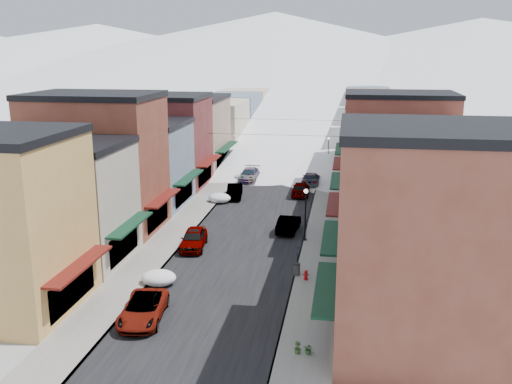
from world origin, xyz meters
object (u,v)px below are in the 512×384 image
(car_silver_sedan, at_px, (194,239))
(trash_can, at_px, (297,269))
(car_dark_hatch, at_px, (235,191))
(car_white_suv, at_px, (143,309))
(fire_hydrant, at_px, (306,275))
(streetlamp_near, at_px, (306,208))
(car_green_sedan, at_px, (289,223))

(car_silver_sedan, height_order, trash_can, car_silver_sedan)
(car_dark_hatch, relative_size, trash_can, 5.14)
(car_silver_sedan, height_order, car_dark_hatch, car_silver_sedan)
(car_white_suv, distance_m, fire_hydrant, 12.07)
(car_white_suv, height_order, trash_can, car_white_suv)
(car_white_suv, distance_m, streetlamp_near, 18.52)
(streetlamp_near, bearing_deg, fire_hydrant, -85.18)
(trash_can, height_order, streetlamp_near, streetlamp_near)
(car_white_suv, xyz_separation_m, fire_hydrant, (9.44, 7.52, -0.25))
(car_white_suv, bearing_deg, trash_can, 36.57)
(car_dark_hatch, relative_size, fire_hydrant, 6.25)
(fire_hydrant, bearing_deg, car_white_suv, -141.48)
(car_dark_hatch, height_order, streetlamp_near, streetlamp_near)
(fire_hydrant, distance_m, streetlamp_near, 9.06)
(car_dark_hatch, relative_size, streetlamp_near, 1.00)
(car_silver_sedan, xyz_separation_m, car_dark_hatch, (0.18, 16.65, -0.07))
(car_white_suv, relative_size, car_dark_hatch, 1.16)
(car_green_sedan, bearing_deg, trash_can, 103.84)
(car_silver_sedan, distance_m, trash_can, 10.27)
(car_silver_sedan, bearing_deg, car_green_sedan, 31.39)
(car_green_sedan, relative_size, trash_can, 5.15)
(car_dark_hatch, height_order, fire_hydrant, car_dark_hatch)
(trash_can, bearing_deg, car_green_sedan, 99.20)
(car_dark_hatch, relative_size, car_green_sedan, 1.00)
(car_silver_sedan, xyz_separation_m, streetlamp_near, (9.07, 3.07, 2.20))
(car_dark_hatch, height_order, trash_can, car_dark_hatch)
(car_white_suv, relative_size, car_green_sedan, 1.16)
(car_white_suv, height_order, car_dark_hatch, car_dark_hatch)
(trash_can, bearing_deg, car_white_suv, -136.39)
(car_dark_hatch, xyz_separation_m, trash_can, (8.89, -21.46, -0.15))
(car_white_suv, relative_size, fire_hydrant, 7.27)
(fire_hydrant, bearing_deg, car_silver_sedan, 150.28)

